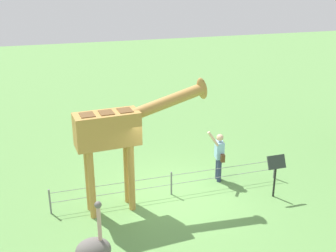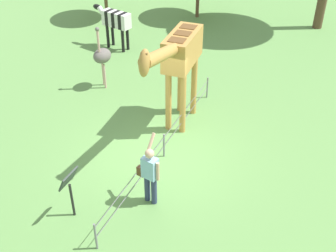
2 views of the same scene
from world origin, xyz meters
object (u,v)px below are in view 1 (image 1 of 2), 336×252
visitor (219,154)px  giraffe (119,132)px  info_sign (276,168)px  ostrich (94,251)px

visitor → giraffe: bearing=-168.5°
visitor → info_sign: size_ratio=1.33×
giraffe → ostrich: 3.69m
giraffe → ostrich: giraffe is taller
giraffe → visitor: (3.26, 0.66, -1.39)m
visitor → ostrich: (-4.45, -3.96, 0.27)m
giraffe → ostrich: bearing=-109.9°
info_sign → giraffe: bearing=170.0°
giraffe → info_sign: giraffe is taller
visitor → info_sign: visitor is taller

